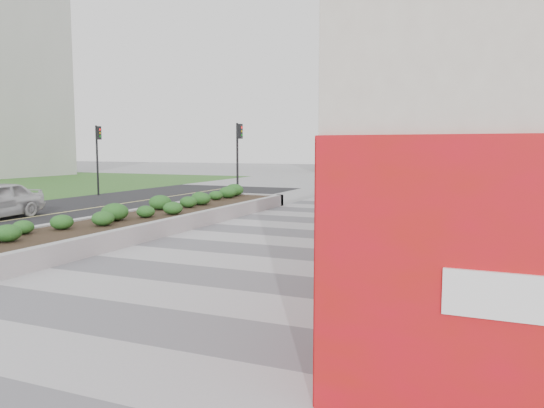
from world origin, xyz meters
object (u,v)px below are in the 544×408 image
at_px(planter, 149,218).
at_px(traffic_signal_far, 98,150).
at_px(traffic_signal_near, 239,150).
at_px(skateboarder, 380,208).

bearing_deg(planter, traffic_signal_far, 137.54).
height_order(traffic_signal_near, traffic_signal_far, same).
bearing_deg(skateboarder, traffic_signal_far, 171.46).
bearing_deg(traffic_signal_far, planter, -42.46).
height_order(planter, traffic_signal_far, traffic_signal_far).
height_order(planter, skateboarder, skateboarder).
distance_m(traffic_signal_far, skateboarder, 19.42).
bearing_deg(traffic_signal_near, planter, -80.65).
xyz_separation_m(traffic_signal_near, skateboarder, (9.10, -6.65, -2.08)).
height_order(traffic_signal_near, skateboarder, traffic_signal_near).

